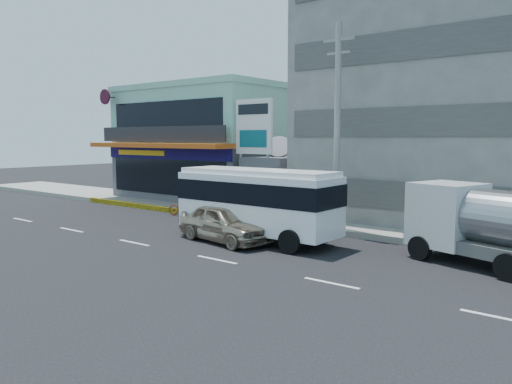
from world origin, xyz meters
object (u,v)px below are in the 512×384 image
motorcycle_rider (183,202)px  minibus (257,198)px  sedan (224,223)px  shop_building (215,146)px  billboard (254,133)px  tanker_truck (505,227)px  utility_pole_near (337,127)px  satellite_dish (279,155)px  concrete_building (472,94)px

motorcycle_rider → minibus: bearing=-20.8°
sedan → shop_building: bearing=53.6°
billboard → tanker_truck: size_ratio=0.89×
billboard → utility_pole_near: utility_pole_near is taller
billboard → sedan: billboard is taller
satellite_dish → billboard: (-0.50, -1.80, 1.35)m
shop_building → tanker_truck: bearing=-22.1°
tanker_truck → utility_pole_near: bearing=163.3°
shop_building → utility_pole_near: (14.00, -6.55, 1.15)m
tanker_truck → satellite_dish: bearing=156.8°
utility_pole_near → tanker_truck: 9.06m
concrete_building → utility_pole_near: 8.79m
concrete_building → tanker_truck: concrete_building is taller
shop_building → satellite_dish: size_ratio=8.27×
concrete_building → motorcycle_rider: (-14.00, -8.20, -6.20)m
satellite_dish → tanker_truck: 15.34m
sedan → tanker_truck: bearing=-68.7°
minibus → sedan: (-1.00, -1.10, -1.09)m
shop_building → sedan: shop_building is taller
concrete_building → tanker_truck: size_ratio=2.06×
billboard → tanker_truck: 15.44m
billboard → tanker_truck: billboard is taller
satellite_dish → utility_pole_near: size_ratio=0.15×
shop_building → minibus: (12.00, -10.18, -2.06)m
concrete_building → sedan: 15.46m
billboard → minibus: bearing=-50.4°
minibus → sedan: size_ratio=1.56×
billboard → sedan: 8.46m
concrete_building → motorcycle_rider: 17.37m
satellite_dish → minibus: 8.43m
concrete_building → minibus: 13.71m
shop_building → satellite_dish: bearing=-20.2°
billboard → minibus: 7.66m
shop_building → motorcycle_rider: bearing=-60.8°
concrete_building → minibus: concrete_building is taller
shop_building → utility_pole_near: 15.50m
utility_pole_near → sedan: 7.06m
concrete_building → tanker_truck: bearing=-68.3°
satellite_dish → sedan: bearing=-70.2°
shop_building → billboard: 8.92m
utility_pole_near → motorcycle_rider: 10.92m
concrete_building → utility_pole_near: bearing=-117.8°
concrete_building → billboard: concrete_building is taller
minibus → sedan: minibus is taller
concrete_building → tanker_truck: 12.05m
sedan → tanker_truck: 11.24m
sedan → motorcycle_rider: 8.13m
satellite_dish → sedan: satellite_dish is taller
billboard → utility_pole_near: size_ratio=0.69×
billboard → motorcycle_rider: 5.92m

